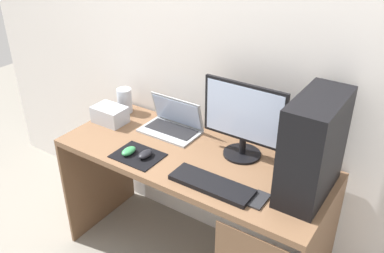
{
  "coord_description": "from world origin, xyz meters",
  "views": [
    {
      "loc": [
        1.06,
        -1.58,
        2.01
      ],
      "look_at": [
        0.0,
        0.0,
        0.96
      ],
      "focal_mm": 39.19,
      "sensor_mm": 36.0,
      "label": 1
    }
  ],
  "objects_px": {
    "projector": "(110,115)",
    "mouse_left": "(145,154)",
    "pc_tower": "(313,147)",
    "cell_phone": "(259,200)",
    "laptop": "(172,124)",
    "mouse_right": "(129,151)",
    "monitor": "(244,120)",
    "speaker": "(125,100)",
    "keyboard": "(212,184)"
  },
  "relations": [
    {
      "from": "pc_tower",
      "to": "keyboard",
      "type": "distance_m",
      "value": 0.51
    },
    {
      "from": "pc_tower",
      "to": "cell_phone",
      "type": "bearing_deg",
      "value": -129.13
    },
    {
      "from": "pc_tower",
      "to": "cell_phone",
      "type": "xyz_separation_m",
      "value": [
        -0.16,
        -0.19,
        -0.24
      ]
    },
    {
      "from": "mouse_left",
      "to": "monitor",
      "type": "bearing_deg",
      "value": 36.41
    },
    {
      "from": "mouse_right",
      "to": "cell_phone",
      "type": "xyz_separation_m",
      "value": [
        0.76,
        0.03,
        -0.02
      ]
    },
    {
      "from": "pc_tower",
      "to": "mouse_right",
      "type": "relative_size",
      "value": 5.09
    },
    {
      "from": "cell_phone",
      "to": "projector",
      "type": "bearing_deg",
      "value": 170.35
    },
    {
      "from": "mouse_left",
      "to": "pc_tower",
      "type": "bearing_deg",
      "value": 13.71
    },
    {
      "from": "laptop",
      "to": "pc_tower",
      "type": "bearing_deg",
      "value": -7.98
    },
    {
      "from": "pc_tower",
      "to": "projector",
      "type": "distance_m",
      "value": 1.27
    },
    {
      "from": "laptop",
      "to": "mouse_right",
      "type": "distance_m",
      "value": 0.35
    },
    {
      "from": "laptop",
      "to": "cell_phone",
      "type": "xyz_separation_m",
      "value": [
        0.72,
        -0.32,
        -0.04
      ]
    },
    {
      "from": "cell_phone",
      "to": "speaker",
      "type": "bearing_deg",
      "value": 162.79
    },
    {
      "from": "cell_phone",
      "to": "monitor",
      "type": "bearing_deg",
      "value": 129.66
    },
    {
      "from": "monitor",
      "to": "mouse_right",
      "type": "xyz_separation_m",
      "value": [
        -0.51,
        -0.33,
        -0.19
      ]
    },
    {
      "from": "monitor",
      "to": "mouse_right",
      "type": "height_order",
      "value": "monitor"
    },
    {
      "from": "projector",
      "to": "cell_phone",
      "type": "xyz_separation_m",
      "value": [
        1.1,
        -0.19,
        -0.05
      ]
    },
    {
      "from": "monitor",
      "to": "keyboard",
      "type": "distance_m",
      "value": 0.39
    },
    {
      "from": "projector",
      "to": "mouse_right",
      "type": "relative_size",
      "value": 2.08
    },
    {
      "from": "speaker",
      "to": "mouse_left",
      "type": "bearing_deg",
      "value": -37.77
    },
    {
      "from": "pc_tower",
      "to": "mouse_left",
      "type": "xyz_separation_m",
      "value": [
        -0.82,
        -0.2,
        -0.22
      ]
    },
    {
      "from": "laptop",
      "to": "mouse_left",
      "type": "distance_m",
      "value": 0.33
    },
    {
      "from": "pc_tower",
      "to": "keyboard",
      "type": "xyz_separation_m",
      "value": [
        -0.39,
        -0.22,
        -0.23
      ]
    },
    {
      "from": "keyboard",
      "to": "monitor",
      "type": "bearing_deg",
      "value": 91.95
    },
    {
      "from": "monitor",
      "to": "mouse_right",
      "type": "bearing_deg",
      "value": -147.0
    },
    {
      "from": "projector",
      "to": "pc_tower",
      "type": "bearing_deg",
      "value": 0.25
    },
    {
      "from": "mouse_left",
      "to": "projector",
      "type": "bearing_deg",
      "value": 156.03
    },
    {
      "from": "laptop",
      "to": "speaker",
      "type": "bearing_deg",
      "value": 175.47
    },
    {
      "from": "mouse_left",
      "to": "cell_phone",
      "type": "distance_m",
      "value": 0.66
    },
    {
      "from": "projector",
      "to": "speaker",
      "type": "bearing_deg",
      "value": 97.13
    },
    {
      "from": "pc_tower",
      "to": "mouse_right",
      "type": "distance_m",
      "value": 0.97
    },
    {
      "from": "laptop",
      "to": "mouse_left",
      "type": "xyz_separation_m",
      "value": [
        0.06,
        -0.32,
        -0.02
      ]
    },
    {
      "from": "projector",
      "to": "mouse_left",
      "type": "height_order",
      "value": "projector"
    },
    {
      "from": "projector",
      "to": "mouse_right",
      "type": "bearing_deg",
      "value": -32.65
    },
    {
      "from": "pc_tower",
      "to": "cell_phone",
      "type": "distance_m",
      "value": 0.34
    },
    {
      "from": "laptop",
      "to": "projector",
      "type": "distance_m",
      "value": 0.4
    },
    {
      "from": "laptop",
      "to": "mouse_right",
      "type": "xyz_separation_m",
      "value": [
        -0.04,
        -0.35,
        -0.02
      ]
    },
    {
      "from": "laptop",
      "to": "keyboard",
      "type": "bearing_deg",
      "value": -35.41
    },
    {
      "from": "monitor",
      "to": "cell_phone",
      "type": "xyz_separation_m",
      "value": [
        0.25,
        -0.3,
        -0.21
      ]
    },
    {
      "from": "laptop",
      "to": "cell_phone",
      "type": "relative_size",
      "value": 2.67
    },
    {
      "from": "projector",
      "to": "mouse_left",
      "type": "relative_size",
      "value": 2.08
    },
    {
      "from": "projector",
      "to": "keyboard",
      "type": "xyz_separation_m",
      "value": [
        0.86,
        -0.21,
        -0.04
      ]
    },
    {
      "from": "projector",
      "to": "laptop",
      "type": "bearing_deg",
      "value": 18.53
    },
    {
      "from": "monitor",
      "to": "speaker",
      "type": "relative_size",
      "value": 2.9
    },
    {
      "from": "laptop",
      "to": "keyboard",
      "type": "distance_m",
      "value": 0.59
    },
    {
      "from": "speaker",
      "to": "cell_phone",
      "type": "relative_size",
      "value": 1.22
    },
    {
      "from": "laptop",
      "to": "mouse_right",
      "type": "height_order",
      "value": "laptop"
    },
    {
      "from": "pc_tower",
      "to": "projector",
      "type": "xyz_separation_m",
      "value": [
        -1.26,
        -0.01,
        -0.19
      ]
    },
    {
      "from": "projector",
      "to": "mouse_right",
      "type": "distance_m",
      "value": 0.41
    },
    {
      "from": "mouse_right",
      "to": "mouse_left",
      "type": "bearing_deg",
      "value": 14.74
    }
  ]
}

